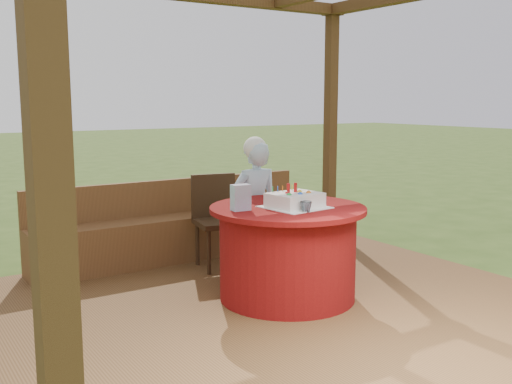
# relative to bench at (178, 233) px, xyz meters

# --- Properties ---
(ground) EXTENTS (60.00, 60.00, 0.00)m
(ground) POSITION_rel_bench_xyz_m (0.00, -1.72, -0.38)
(ground) COLOR #334D19
(ground) RESTS_ON ground
(deck) EXTENTS (4.50, 4.00, 0.12)m
(deck) POSITION_rel_bench_xyz_m (0.00, -1.72, -0.32)
(deck) COLOR brown
(deck) RESTS_ON ground
(pergola) EXTENTS (4.50, 4.00, 2.72)m
(pergola) POSITION_rel_bench_xyz_m (0.00, -1.72, 2.02)
(pergola) COLOR brown
(pergola) RESTS_ON deck
(bench) EXTENTS (3.00, 0.42, 0.80)m
(bench) POSITION_rel_bench_xyz_m (0.00, 0.00, 0.00)
(bench) COLOR brown
(bench) RESTS_ON deck
(table) EXTENTS (1.26, 1.26, 0.76)m
(table) POSITION_rel_bench_xyz_m (0.21, -1.61, 0.12)
(table) COLOR maroon
(table) RESTS_ON deck
(chair) EXTENTS (0.52, 0.52, 0.89)m
(chair) POSITION_rel_bench_xyz_m (0.20, -0.46, 0.24)
(chair) COLOR #321F10
(chair) RESTS_ON deck
(elderly_woman) EXTENTS (0.49, 0.35, 1.29)m
(elderly_woman) POSITION_rel_bench_xyz_m (0.35, -0.91, 0.38)
(elderly_woman) COLOR #8FBAD5
(elderly_woman) RESTS_ON deck
(birthday_cake) EXTENTS (0.50, 0.50, 0.19)m
(birthday_cake) POSITION_rel_bench_xyz_m (0.23, -1.68, 0.56)
(birthday_cake) COLOR white
(birthday_cake) RESTS_ON table
(gift_bag) EXTENTS (0.15, 0.10, 0.20)m
(gift_bag) POSITION_rel_bench_xyz_m (-0.20, -1.55, 0.60)
(gift_bag) COLOR #C781B6
(gift_bag) RESTS_ON table
(drinking_glass) EXTENTS (0.09, 0.09, 0.08)m
(drinking_glass) POSITION_rel_bench_xyz_m (0.18, -1.89, 0.54)
(drinking_glass) COLOR silver
(drinking_glass) RESTS_ON table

